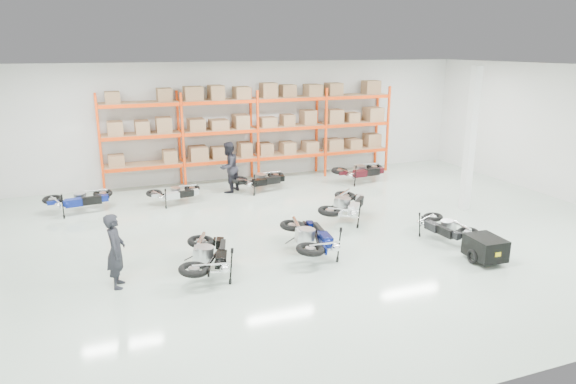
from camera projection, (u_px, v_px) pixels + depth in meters
name	position (u px, v px, depth m)	size (l,w,h in m)	color
room	(325.00, 155.00, 13.72)	(18.00, 18.00, 18.00)	#AFC3B4
pallet_rack	(254.00, 122.00, 19.53)	(11.28, 0.98, 3.62)	#F7410D
structural_column	(470.00, 140.00, 15.93)	(0.25, 0.25, 4.50)	white
moto_blue_centre	(311.00, 232.00, 12.71)	(0.90, 2.02, 1.23)	#07104D
moto_silver_left	(346.00, 201.00, 15.29)	(0.89, 2.01, 1.23)	silver
moto_black_far_left	(208.00, 250.00, 11.63)	(0.87, 1.95, 1.19)	black
moto_touring_right	(444.00, 222.00, 13.76)	(0.72, 1.62, 0.99)	black
trailer	(485.00, 248.00, 12.36)	(0.79, 1.50, 0.63)	black
moto_back_a	(78.00, 195.00, 16.07)	(0.80, 1.79, 1.10)	navy
moto_back_b	(175.00, 190.00, 16.97)	(0.69, 1.56, 0.95)	silver
moto_back_c	(260.00, 176.00, 18.45)	(0.79, 1.78, 1.09)	black
moto_back_d	(360.00, 168.00, 19.63)	(0.83, 1.87, 1.14)	#3E0C13
person_left	(116.00, 251.00, 10.98)	(0.61, 0.40, 1.66)	black
person_back	(228.00, 167.00, 18.20)	(0.88, 0.69, 1.82)	black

